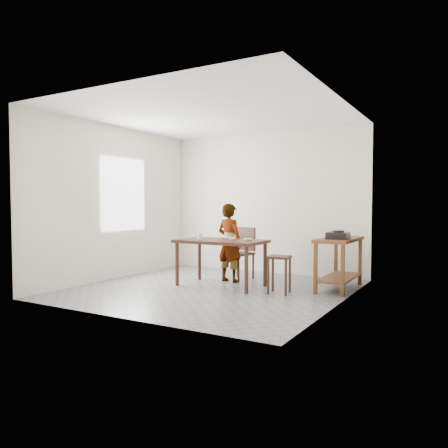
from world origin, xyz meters
The scene contains 17 objects.
floor centered at (0.00, 0.00, -0.02)m, with size 4.00×4.00×0.04m, color slate.
ceiling centered at (0.00, 0.00, 2.72)m, with size 4.00×4.00×0.04m, color white.
wall_back centered at (0.00, 2.02, 1.35)m, with size 4.00×0.04×2.70m, color silver.
wall_front centered at (0.00, -2.02, 1.35)m, with size 4.00×0.04×2.70m, color silver.
wall_left centered at (-2.02, 0.00, 1.35)m, with size 0.04×4.00×2.70m, color silver.
wall_right centered at (2.02, 0.00, 1.35)m, with size 0.04×4.00×2.70m, color silver.
window_pane centered at (-1.97, 0.20, 1.50)m, with size 0.02×1.10×1.30m, color white.
dining_table centered at (0.00, 0.30, 0.38)m, with size 1.40×0.80×0.75m, color #371E14, non-canonical shape.
prep_counter centered at (1.72, 1.00, 0.40)m, with size 0.50×1.20×0.80m, color brown, non-canonical shape.
child centered at (-0.07, 0.71, 0.67)m, with size 0.49×0.32×1.34m, color white.
dining_chair centered at (-0.08, 1.04, 0.46)m, with size 0.44×0.44×0.91m, color #371E14, non-canonical shape.
stool centered at (1.04, 0.22, 0.28)m, with size 0.32×0.32×0.56m, color #371E14, non-canonical shape.
glass_tumbler centered at (-0.37, 0.25, 0.80)m, with size 0.08×0.08×0.10m, color white.
small_bowl centered at (0.48, 0.33, 0.77)m, with size 0.13×0.13×0.04m, color white.
banana centered at (0.16, 0.37, 0.78)m, with size 0.15×0.11×0.05m, color #E6BB51, non-canonical shape.
serving_bowl centered at (1.75, 1.16, 0.83)m, with size 0.22×0.22×0.06m, color white.
gas_burner centered at (1.77, 0.75, 0.85)m, with size 0.31×0.31×0.10m, color black.
Camera 1 is at (3.54, -5.73, 1.32)m, focal length 35.00 mm.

